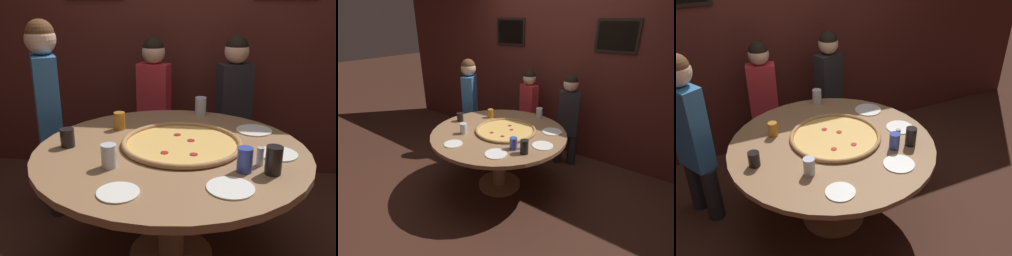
{
  "view_description": "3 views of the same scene",
  "coord_description": "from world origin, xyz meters",
  "views": [
    {
      "loc": [
        0.2,
        -1.97,
        1.55
      ],
      "look_at": [
        -0.03,
        0.11,
        0.82
      ],
      "focal_mm": 40.0,
      "sensor_mm": 36.0,
      "label": 1
    },
    {
      "loc": [
        1.73,
        -2.18,
        1.97
      ],
      "look_at": [
        0.12,
        -0.02,
        0.82
      ],
      "focal_mm": 28.0,
      "sensor_mm": 36.0,
      "label": 2
    },
    {
      "loc": [
        -0.93,
        -2.2,
        2.28
      ],
      "look_at": [
        0.08,
        -0.04,
        0.87
      ],
      "focal_mm": 40.0,
      "sensor_mm": 36.0,
      "label": 3
    }
  ],
  "objects": [
    {
      "name": "back_wall",
      "position": [
        0.0,
        1.38,
        1.3
      ],
      "size": [
        6.4,
        0.08,
        2.6
      ],
      "color": "#4C1E19",
      "rests_on": "ground_plane"
    },
    {
      "name": "white_plate_left_side",
      "position": [
        0.59,
        -0.02,
        0.74
      ],
      "size": [
        0.22,
        0.22,
        0.01
      ],
      "primitive_type": "cylinder",
      "color": "white",
      "rests_on": "dining_table"
    },
    {
      "name": "drink_cup_front_edge",
      "position": [
        -0.6,
        -0.03,
        0.79
      ],
      "size": [
        0.08,
        0.08,
        0.11
      ],
      "primitive_type": "cylinder",
      "color": "black",
      "rests_on": "dining_table"
    },
    {
      "name": "giant_pizza",
      "position": [
        0.05,
        0.06,
        0.75
      ],
      "size": [
        0.71,
        0.71,
        0.03
      ],
      "color": "#EAB75B",
      "rests_on": "dining_table"
    },
    {
      "name": "diner_far_left",
      "position": [
        -0.25,
        1.05,
        0.72
      ],
      "size": [
        0.33,
        0.2,
        1.26
      ],
      "rotation": [
        0.0,
        0.0,
        2.91
      ],
      "color": "#232328",
      "rests_on": "ground_plane"
    },
    {
      "name": "drink_cup_far_left",
      "position": [
        -0.29,
        -0.28,
        0.8
      ],
      "size": [
        0.08,
        0.08,
        0.12
      ],
      "primitive_type": "cylinder",
      "color": "silver",
      "rests_on": "dining_table"
    },
    {
      "name": "diner_centre_back",
      "position": [
        -0.95,
        0.52,
        0.81
      ],
      "size": [
        0.28,
        0.37,
        1.42
      ],
      "rotation": [
        0.0,
        0.0,
        2.07
      ],
      "color": "#232328",
      "rests_on": "ground_plane"
    },
    {
      "name": "drink_cup_by_shaker",
      "position": [
        -0.37,
        0.3,
        0.8
      ],
      "size": [
        0.07,
        0.07,
        0.11
      ],
      "primitive_type": "cylinder",
      "color": "#BC7A23",
      "rests_on": "dining_table"
    },
    {
      "name": "diner_side_left",
      "position": [
        0.41,
        1.01,
        0.73
      ],
      "size": [
        0.34,
        0.23,
        1.29
      ],
      "rotation": [
        0.0,
        0.0,
        -2.76
      ],
      "color": "#232328",
      "rests_on": "ground_plane"
    },
    {
      "name": "drink_cup_far_right",
      "position": [
        0.15,
        0.67,
        0.81
      ],
      "size": [
        0.08,
        0.08,
        0.13
      ],
      "primitive_type": "cylinder",
      "color": "silver",
      "rests_on": "dining_table"
    },
    {
      "name": "drink_cup_near_right",
      "position": [
        0.39,
        -0.26,
        0.8
      ],
      "size": [
        0.08,
        0.08,
        0.13
      ],
      "primitive_type": "cylinder",
      "color": "#384CB7",
      "rests_on": "dining_table"
    },
    {
      "name": "white_plate_right_side",
      "position": [
        0.5,
        0.36,
        0.74
      ],
      "size": [
        0.23,
        0.23,
        0.01
      ],
      "primitive_type": "cylinder",
      "color": "white",
      "rests_on": "dining_table"
    },
    {
      "name": "white_plate_near_front",
      "position": [
        0.31,
        -0.45,
        0.74
      ],
      "size": [
        0.22,
        0.22,
        0.01
      ],
      "primitive_type": "cylinder",
      "color": "white",
      "rests_on": "dining_table"
    },
    {
      "name": "drink_cup_centre_back",
      "position": [
        0.52,
        -0.27,
        0.81
      ],
      "size": [
        0.08,
        0.08,
        0.14
      ],
      "primitive_type": "cylinder",
      "color": "black",
      "rests_on": "dining_table"
    },
    {
      "name": "dining_table",
      "position": [
        0.0,
        0.0,
        0.61
      ],
      "size": [
        1.55,
        1.55,
        0.74
      ],
      "color": "#936B47",
      "rests_on": "ground_plane"
    },
    {
      "name": "condiment_shaker",
      "position": [
        0.47,
        -0.18,
        0.79
      ],
      "size": [
        0.04,
        0.04,
        0.1
      ],
      "color": "silver",
      "rests_on": "dining_table"
    },
    {
      "name": "ground_plane",
      "position": [
        0.0,
        0.0,
        0.0
      ],
      "size": [
        24.0,
        24.0,
        0.0
      ],
      "primitive_type": "plane",
      "color": "#422319"
    },
    {
      "name": "white_plate_far_back",
      "position": [
        -0.18,
        -0.54,
        0.74
      ],
      "size": [
        0.19,
        0.19,
        0.01
      ],
      "primitive_type": "cylinder",
      "color": "white",
      "rests_on": "dining_table"
    }
  ]
}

